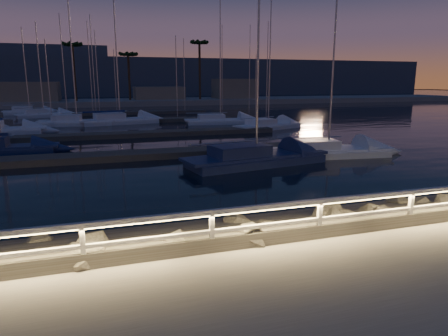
{
  "coord_description": "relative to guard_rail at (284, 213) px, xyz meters",
  "views": [
    {
      "loc": [
        -4.51,
        -8.89,
        4.13
      ],
      "look_at": [
        -0.42,
        4.0,
        1.16
      ],
      "focal_mm": 32.0,
      "sensor_mm": 36.0,
      "label": 1
    }
  ],
  "objects": [
    {
      "name": "far_shore",
      "position": [
        -0.06,
        74.05,
        -0.48
      ],
      "size": [
        160.0,
        14.0,
        5.2
      ],
      "color": "#A09B90",
      "rests_on": "ground"
    },
    {
      "name": "sailboat_g",
      "position": [
        -6.74,
        37.0,
        -0.95
      ],
      "size": [
        8.28,
        3.3,
        13.68
      ],
      "rotation": [
        0.0,
        0.0,
        -0.11
      ],
      "color": "white",
      "rests_on": "ground"
    },
    {
      "name": "palm_left",
      "position": [
        -7.93,
        72.0,
        9.36
      ],
      "size": [
        3.0,
        3.0,
        11.2
      ],
      "color": "#493322",
      "rests_on": "ground"
    },
    {
      "name": "palm_center",
      "position": [
        2.07,
        73.0,
        8.01
      ],
      "size": [
        3.0,
        3.0,
        9.7
      ],
      "color": "#493322",
      "rests_on": "ground"
    },
    {
      "name": "distant_hills",
      "position": [
        -22.06,
        133.69,
        3.96
      ],
      "size": [
        230.0,
        37.5,
        18.0
      ],
      "color": "#3A475A",
      "rests_on": "ground"
    },
    {
      "name": "sailboat_c",
      "position": [
        3.9,
        11.96,
        -0.93
      ],
      "size": [
        8.93,
        4.0,
        14.66
      ],
      "rotation": [
        0.0,
        0.0,
        0.17
      ],
      "color": "navy",
      "rests_on": "ground"
    },
    {
      "name": "sailboat_h",
      "position": [
        11.62,
        27.61,
        -0.98
      ],
      "size": [
        7.94,
        4.82,
        13.02
      ],
      "rotation": [
        0.0,
        0.0,
        0.37
      ],
      "color": "white",
      "rests_on": "ground"
    },
    {
      "name": "guard_rail",
      "position": [
        0.0,
        0.0,
        0.0
      ],
      "size": [
        44.11,
        0.12,
        1.06
      ],
      "color": "silver",
      "rests_on": "ground"
    },
    {
      "name": "sailboat_l",
      "position": [
        8.49,
        33.92,
        -0.97
      ],
      "size": [
        8.23,
        3.42,
        13.51
      ],
      "rotation": [
        0.0,
        0.0,
        -0.13
      ],
      "color": "white",
      "rests_on": "ground"
    },
    {
      "name": "palm_right",
      "position": [
        16.07,
        72.0,
        10.26
      ],
      "size": [
        3.0,
        3.0,
        12.2
      ],
      "color": "#493322",
      "rests_on": "ground"
    },
    {
      "name": "sailboat_m",
      "position": [
        -13.76,
        54.24,
        -0.94
      ],
      "size": [
        7.08,
        2.32,
        12.0
      ],
      "rotation": [
        0.0,
        0.0,
        0.02
      ],
      "color": "white",
      "rests_on": "ground"
    },
    {
      "name": "sailboat_k",
      "position": [
        -2.25,
        37.01,
        -0.92
      ],
      "size": [
        9.11,
        4.29,
        14.93
      ],
      "rotation": [
        0.0,
        0.0,
        0.2
      ],
      "color": "white",
      "rests_on": "ground"
    },
    {
      "name": "ground",
      "position": [
        0.07,
        0.0,
        -0.77
      ],
      "size": [
        400.0,
        400.0,
        0.0
      ],
      "primitive_type": "plane",
      "color": "#A09B90",
      "rests_on": "ground"
    },
    {
      "name": "floating_docks",
      "position": [
        0.07,
        32.5,
        -1.17
      ],
      "size": [
        22.0,
        36.0,
        0.4
      ],
      "color": "#605A50",
      "rests_on": "ground"
    },
    {
      "name": "sailboat_n",
      "position": [
        -11.28,
        48.62,
        -0.96
      ],
      "size": [
        7.38,
        3.98,
        12.12
      ],
      "rotation": [
        0.0,
        0.0,
        0.29
      ],
      "color": "white",
      "rests_on": "ground"
    },
    {
      "name": "sailboat_d",
      "position": [
        9.29,
        13.04,
        -0.97
      ],
      "size": [
        8.25,
        3.33,
        13.57
      ],
      "rotation": [
        0.0,
        0.0,
        -0.12
      ],
      "color": "white",
      "rests_on": "ground"
    },
    {
      "name": "harbor_water",
      "position": [
        0.07,
        31.22,
        -1.74
      ],
      "size": [
        400.0,
        440.0,
        0.6
      ],
      "color": "black",
      "rests_on": "ground"
    }
  ]
}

